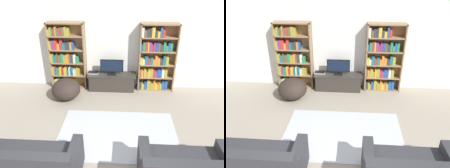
% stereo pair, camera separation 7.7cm
% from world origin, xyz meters
% --- Properties ---
extents(wall_back, '(8.80, 0.06, 2.60)m').
position_xyz_m(wall_back, '(0.00, 4.23, 1.30)').
color(wall_back, silver).
rests_on(wall_back, ground_plane).
extents(bookshelf_left, '(1.05, 0.30, 1.97)m').
position_xyz_m(bookshelf_left, '(-1.46, 4.05, 0.96)').
color(bookshelf_left, '#93704C').
rests_on(bookshelf_left, ground_plane).
extents(bookshelf_right, '(1.05, 0.30, 1.97)m').
position_xyz_m(bookshelf_right, '(1.16, 4.05, 0.95)').
color(bookshelf_right, '#93704C').
rests_on(bookshelf_right, ground_plane).
extents(tv_stand, '(1.41, 0.47, 0.49)m').
position_xyz_m(tv_stand, '(-0.10, 3.94, 0.25)').
color(tv_stand, '#332D28').
rests_on(tv_stand, ground_plane).
extents(television, '(0.67, 0.16, 0.46)m').
position_xyz_m(television, '(-0.10, 3.93, 0.74)').
color(television, black).
rests_on(television, tv_stand).
extents(laptop, '(0.32, 0.20, 0.03)m').
position_xyz_m(laptop, '(-0.66, 3.98, 0.51)').
color(laptop, silver).
rests_on(laptop, tv_stand).
extents(area_rug, '(2.58, 1.69, 0.02)m').
position_xyz_m(area_rug, '(0.15, 1.85, 0.01)').
color(area_rug, '#B2B7C1').
rests_on(area_rug, ground_plane).
extents(couch_left_sectional, '(1.78, 0.94, 0.90)m').
position_xyz_m(couch_left_sectional, '(-1.33, 0.57, 0.29)').
color(couch_left_sectional, '#2D2D33').
rests_on(couch_left_sectional, ground_plane).
extents(beanbag_ottoman, '(0.79, 0.79, 0.59)m').
position_xyz_m(beanbag_ottoman, '(-1.33, 3.30, 0.29)').
color(beanbag_ottoman, '#2D231E').
rests_on(beanbag_ottoman, ground_plane).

